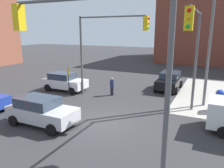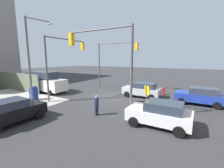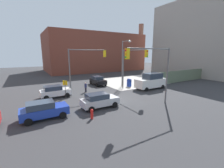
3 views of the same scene
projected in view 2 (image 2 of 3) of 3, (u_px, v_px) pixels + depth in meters
The scene contains 14 objects.
ground_plane at pixel (109, 97), 16.86m from camera, with size 120.00×120.00×0.00m, color #333335.
traffic_signal_nw_corner at pixel (104, 53), 11.14m from camera, with size 5.84×0.36×6.50m.
traffic_signal_se_corner at pixel (113, 56), 20.97m from camera, with size 6.22×0.36×6.50m.
traffic_signal_ne_corner at pixel (63, 55), 16.37m from camera, with size 0.36×5.75×6.50m.
street_lamp_corner at pixel (32, 54), 14.01m from camera, with size 0.69×2.66×8.00m.
warning_sign_two_way at pixel (147, 96), 10.70m from camera, with size 0.48×0.48×2.40m.
mailbox_blue at pixel (34, 93), 15.55m from camera, with size 0.56×0.64×1.43m.
fire_hydrant at pixel (163, 91), 17.88m from camera, with size 0.26×0.26×0.94m.
hatchback_silver at pixel (142, 90), 16.79m from camera, with size 4.08×2.02×1.62m.
sedan_white at pixel (160, 114), 9.42m from camera, with size 3.88×2.02×1.62m.
coupe_blue at pixel (200, 96), 13.98m from camera, with size 4.09×2.02×1.62m.
coupe_black at pixel (11, 111), 9.80m from camera, with size 2.02×4.04×1.62m.
van_white_delivery at pixel (47, 82), 19.27m from camera, with size 5.40×2.32×2.62m.
pedestrian_crossing at pixel (96, 105), 11.31m from camera, with size 0.36×0.36×1.54m.
Camera 2 is at (-8.49, 14.02, 4.23)m, focal length 24.00 mm.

